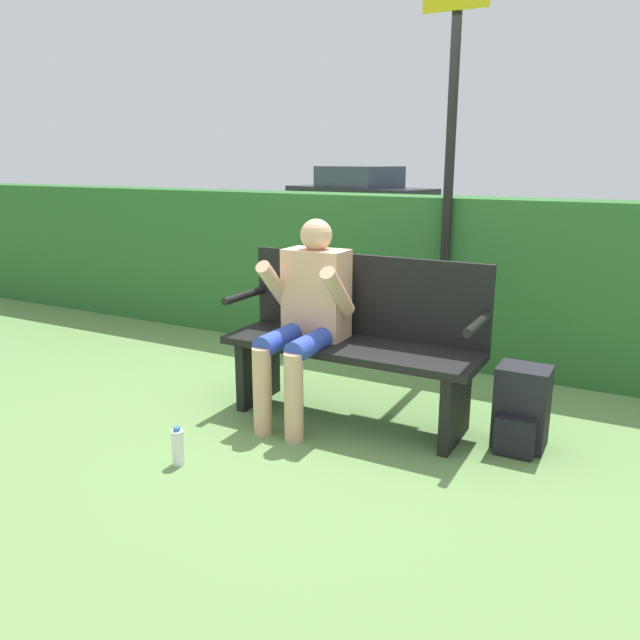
{
  "coord_description": "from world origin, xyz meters",
  "views": [
    {
      "loc": [
        1.54,
        -3.25,
        1.57
      ],
      "look_at": [
        -0.15,
        -0.1,
        0.64
      ],
      "focal_mm": 35.0,
      "sensor_mm": 36.0,
      "label": 1
    }
  ],
  "objects_px": {
    "backpack": "(521,410)",
    "parked_car": "(359,194)",
    "person_seated": "(307,310)",
    "park_bench": "(355,340)",
    "water_bottle": "(178,447)",
    "signpost": "(450,146)"
  },
  "relations": [
    {
      "from": "park_bench",
      "to": "water_bottle",
      "type": "relative_size",
      "value": 7.39
    },
    {
      "from": "park_bench",
      "to": "parked_car",
      "type": "xyz_separation_m",
      "value": [
        -5.52,
        12.01,
        0.16
      ]
    },
    {
      "from": "person_seated",
      "to": "backpack",
      "type": "bearing_deg",
      "value": 8.19
    },
    {
      "from": "park_bench",
      "to": "backpack",
      "type": "relative_size",
      "value": 3.37
    },
    {
      "from": "person_seated",
      "to": "signpost",
      "type": "relative_size",
      "value": 0.43
    },
    {
      "from": "park_bench",
      "to": "water_bottle",
      "type": "xyz_separation_m",
      "value": [
        -0.54,
        -1.03,
        -0.4
      ]
    },
    {
      "from": "park_bench",
      "to": "person_seated",
      "type": "relative_size",
      "value": 1.28
    },
    {
      "from": "park_bench",
      "to": "parked_car",
      "type": "height_order",
      "value": "parked_car"
    },
    {
      "from": "signpost",
      "to": "water_bottle",
      "type": "bearing_deg",
      "value": -108.75
    },
    {
      "from": "backpack",
      "to": "water_bottle",
      "type": "relative_size",
      "value": 2.19
    },
    {
      "from": "backpack",
      "to": "water_bottle",
      "type": "height_order",
      "value": "backpack"
    },
    {
      "from": "water_bottle",
      "to": "parked_car",
      "type": "height_order",
      "value": "parked_car"
    },
    {
      "from": "person_seated",
      "to": "water_bottle",
      "type": "relative_size",
      "value": 5.75
    },
    {
      "from": "park_bench",
      "to": "backpack",
      "type": "height_order",
      "value": "park_bench"
    },
    {
      "from": "park_bench",
      "to": "person_seated",
      "type": "bearing_deg",
      "value": -151.1
    },
    {
      "from": "park_bench",
      "to": "water_bottle",
      "type": "height_order",
      "value": "park_bench"
    },
    {
      "from": "backpack",
      "to": "parked_car",
      "type": "bearing_deg",
      "value": 118.58
    },
    {
      "from": "person_seated",
      "to": "signpost",
      "type": "height_order",
      "value": "signpost"
    },
    {
      "from": "park_bench",
      "to": "person_seated",
      "type": "height_order",
      "value": "person_seated"
    },
    {
      "from": "person_seated",
      "to": "backpack",
      "type": "height_order",
      "value": "person_seated"
    },
    {
      "from": "signpost",
      "to": "person_seated",
      "type": "bearing_deg",
      "value": -109.47
    },
    {
      "from": "backpack",
      "to": "person_seated",
      "type": "bearing_deg",
      "value": -171.81
    }
  ]
}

